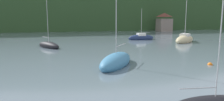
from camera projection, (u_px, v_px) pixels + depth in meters
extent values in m
cube|color=#2D4C28|center=(68.00, 6.00, 98.53)|extent=(352.00, 44.64, 21.71)
ellipsoid|color=#38562D|center=(126.00, 14.00, 118.13)|extent=(246.40, 31.25, 58.79)
cube|color=gray|center=(164.00, 25.00, 82.12)|extent=(5.19, 4.53, 4.97)
pyramid|color=brown|center=(164.00, 15.00, 81.51)|extent=(5.45, 4.76, 1.59)
cylinder|color=#B7B7BC|center=(220.00, 43.00, 10.63)|extent=(0.06, 0.06, 6.34)
cylinder|color=#ADADB2|center=(198.00, 88.00, 10.87)|extent=(2.09, 0.33, 0.05)
ellipsoid|color=teal|center=(116.00, 62.00, 21.90)|extent=(6.04, 7.17, 1.87)
cylinder|color=#B7B7BC|center=(116.00, 14.00, 21.13)|extent=(0.09, 0.09, 9.03)
cylinder|color=#ADADB2|center=(121.00, 45.00, 23.12)|extent=(1.89, 2.63, 0.08)
ellipsoid|color=#CCBC8E|center=(185.00, 40.00, 43.84)|extent=(8.03, 7.10, 2.08)
cylinder|color=#B7B7BC|center=(186.00, 18.00, 43.14)|extent=(0.10, 0.10, 7.95)
cylinder|color=#ADADB2|center=(183.00, 33.00, 42.34)|extent=(2.56, 2.05, 0.09)
cube|color=silver|center=(185.00, 35.00, 43.69)|extent=(2.66, 2.60, 0.77)
ellipsoid|color=navy|center=(141.00, 38.00, 49.04)|extent=(6.41, 2.19, 1.72)
cylinder|color=#B7B7BC|center=(141.00, 23.00, 48.47)|extent=(0.08, 0.08, 6.40)
cylinder|color=#ADADB2|center=(146.00, 33.00, 49.16)|extent=(2.29, 0.12, 0.07)
cube|color=silver|center=(141.00, 35.00, 48.91)|extent=(1.87, 1.57, 0.71)
ellipsoid|color=black|center=(49.00, 46.00, 35.73)|extent=(4.66, 6.36, 1.41)
cylinder|color=#B7B7BC|center=(47.00, 18.00, 35.00)|extent=(0.08, 0.08, 8.66)
cylinder|color=#ADADB2|center=(45.00, 37.00, 36.27)|extent=(1.11, 1.90, 0.07)
sphere|color=orange|center=(210.00, 65.00, 22.31)|extent=(0.54, 0.54, 0.54)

